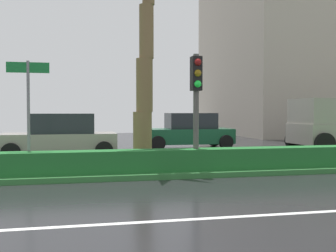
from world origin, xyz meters
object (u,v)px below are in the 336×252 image
car_in_traffic_third (61,137)px  traffic_signal_median_right (196,90)px  street_name_sign (28,101)px  car_in_traffic_fourth (189,131)px

car_in_traffic_third → traffic_signal_median_right: bearing=126.5°
traffic_signal_median_right → car_in_traffic_third: bearing=126.5°
traffic_signal_median_right → street_name_sign: 4.58m
traffic_signal_median_right → car_in_traffic_third: 6.75m
traffic_signal_median_right → car_in_traffic_fourth: 8.68m
traffic_signal_median_right → street_name_sign: size_ratio=1.09×
car_in_traffic_third → car_in_traffic_fourth: 6.67m
car_in_traffic_fourth → traffic_signal_median_right: bearing=76.1°
street_name_sign → car_in_traffic_fourth: street_name_sign is taller
car_in_traffic_fourth → car_in_traffic_third: bearing=26.9°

